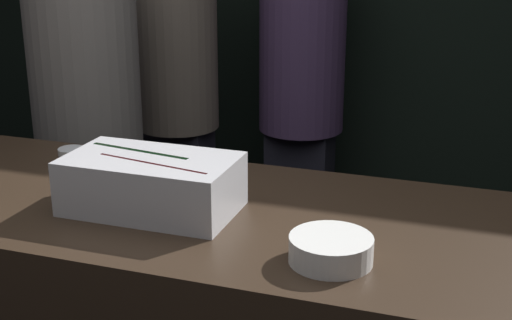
# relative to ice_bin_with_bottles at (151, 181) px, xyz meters

# --- Properties ---
(ice_bin_with_bottles) EXTENTS (0.39, 0.23, 0.13)m
(ice_bin_with_bottles) POSITION_rel_ice_bin_with_bottles_xyz_m (0.00, 0.00, 0.00)
(ice_bin_with_bottles) COLOR silver
(ice_bin_with_bottles) RESTS_ON bar_counter
(bowl_white) EXTENTS (0.17, 0.17, 0.05)m
(bowl_white) POSITION_rel_ice_bin_with_bottles_xyz_m (0.46, -0.13, -0.04)
(bowl_white) COLOR white
(bowl_white) RESTS_ON bar_counter
(candle_votive) EXTENTS (0.07, 0.07, 0.05)m
(candle_votive) POSITION_rel_ice_bin_with_bottles_xyz_m (-0.36, 0.22, -0.05)
(candle_votive) COLOR silver
(candle_votive) RESTS_ON bar_counter
(person_in_hoodie) EXTENTS (0.35, 0.35, 1.74)m
(person_in_hoodie) POSITION_rel_ice_bin_with_bottles_xyz_m (-0.54, 1.30, -0.09)
(person_in_hoodie) COLOR black
(person_in_hoodie) RESTS_ON ground_plane
(person_blond_tee) EXTENTS (0.39, 0.39, 1.66)m
(person_blond_tee) POSITION_rel_ice_bin_with_bottles_xyz_m (-0.66, 0.79, -0.15)
(person_blond_tee) COLOR black
(person_blond_tee) RESTS_ON ground_plane
(person_grey_polo) EXTENTS (0.38, 0.38, 1.65)m
(person_grey_polo) POSITION_rel_ice_bin_with_bottles_xyz_m (-0.08, 1.61, -0.15)
(person_grey_polo) COLOR black
(person_grey_polo) RESTS_ON ground_plane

